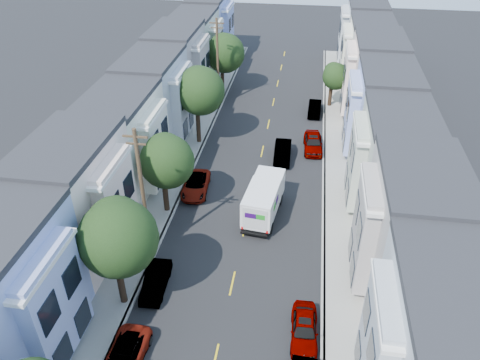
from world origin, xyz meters
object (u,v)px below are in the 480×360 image
at_px(parked_left_d, 196,185).
at_px(parked_right_b, 304,329).
at_px(utility_pole_far, 218,63).
at_px(tree_e, 224,53).
at_px(tree_c, 166,162).
at_px(parked_left_c, 156,282).
at_px(tree_b, 117,238).
at_px(parked_right_c, 313,143).
at_px(fedex_truck, 264,198).
at_px(lead_sedan, 283,152).
at_px(parked_right_d, 315,109).
at_px(tree_far_r, 335,77).
at_px(parked_left_b, 124,358).
at_px(utility_pole_near, 143,196).
at_px(tree_d, 199,91).

xyz_separation_m(parked_left_d, parked_right_b, (9.80, -13.84, 0.03)).
bearing_deg(utility_pole_far, tree_e, 90.03).
height_order(tree_c, parked_left_c, tree_c).
height_order(tree_b, parked_right_c, tree_b).
bearing_deg(fedex_truck, parked_right_b, -65.52).
height_order(lead_sedan, parked_left_d, lead_sedan).
distance_m(tree_e, parked_right_d, 12.89).
bearing_deg(tree_far_r, parked_right_c, -100.57).
bearing_deg(parked_left_b, tree_e, 92.89).
relative_size(tree_c, tree_far_r, 1.31).
xyz_separation_m(fedex_truck, parked_right_b, (3.69, -11.42, -0.94)).
distance_m(fedex_truck, parked_right_d, 19.96).
relative_size(utility_pole_near, utility_pole_far, 1.00).
xyz_separation_m(tree_b, fedex_truck, (7.51, 10.48, -3.77)).
bearing_deg(parked_right_c, tree_d, 177.64).
xyz_separation_m(tree_c, parked_left_d, (1.40, 3.06, -4.05)).
height_order(tree_far_r, parked_left_d, tree_far_r).
bearing_deg(utility_pole_far, parked_left_d, -85.49).
relative_size(tree_d, parked_left_d, 1.73).
height_order(tree_far_r, utility_pole_far, utility_pole_far).
relative_size(tree_far_r, parked_left_d, 1.13).
bearing_deg(parked_left_c, tree_b, -136.95).
distance_m(tree_far_r, parked_right_d, 4.31).
bearing_deg(utility_pole_near, tree_d, 90.01).
bearing_deg(lead_sedan, fedex_truck, -96.90).
xyz_separation_m(utility_pole_far, parked_right_d, (11.20, -0.59, -4.49)).
distance_m(tree_c, fedex_truck, 8.14).
height_order(parked_left_c, parked_right_c, parked_right_c).
height_order(fedex_truck, parked_left_c, fedex_truck).
xyz_separation_m(tree_e, utility_pole_near, (0.00, -30.14, 0.20)).
relative_size(tree_far_r, utility_pole_far, 0.52).
distance_m(tree_e, parked_right_c, 17.69).
bearing_deg(lead_sedan, tree_far_r, 68.00).
relative_size(tree_d, parked_right_c, 1.70).
xyz_separation_m(utility_pole_far, parked_left_b, (1.40, -35.05, -4.54)).
height_order(tree_d, tree_e, tree_d).
bearing_deg(utility_pole_near, parked_left_b, -81.21).
distance_m(tree_c, parked_left_b, 14.88).
bearing_deg(parked_right_d, tree_d, -141.47).
height_order(tree_e, lead_sedan, tree_e).
height_order(utility_pole_near, parked_right_c, utility_pole_near).
bearing_deg(parked_right_c, utility_pole_far, 137.91).
bearing_deg(parked_right_b, parked_left_d, 123.53).
height_order(tree_d, parked_left_c, tree_d).
distance_m(utility_pole_far, fedex_truck, 21.82).
distance_m(tree_d, lead_sedan, 9.88).
xyz_separation_m(utility_pole_far, parked_left_c, (1.40, -29.21, -4.51)).
height_order(lead_sedan, parked_right_c, parked_right_c).
distance_m(tree_d, tree_far_r, 17.25).
bearing_deg(tree_c, parked_left_c, -80.51).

